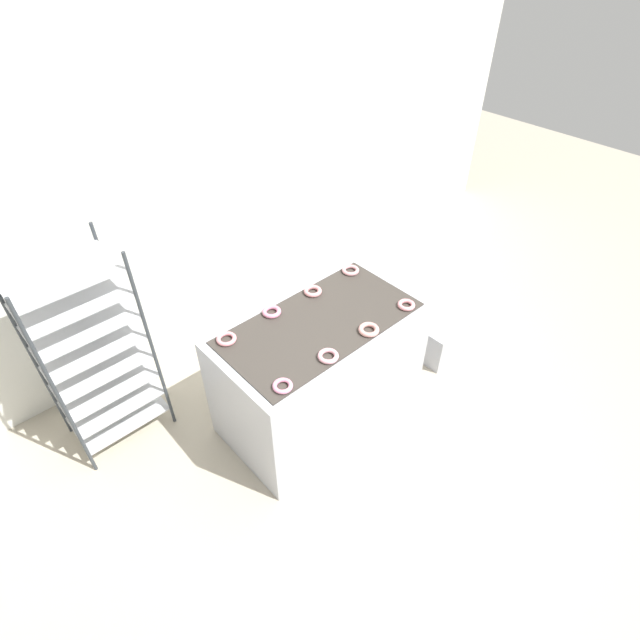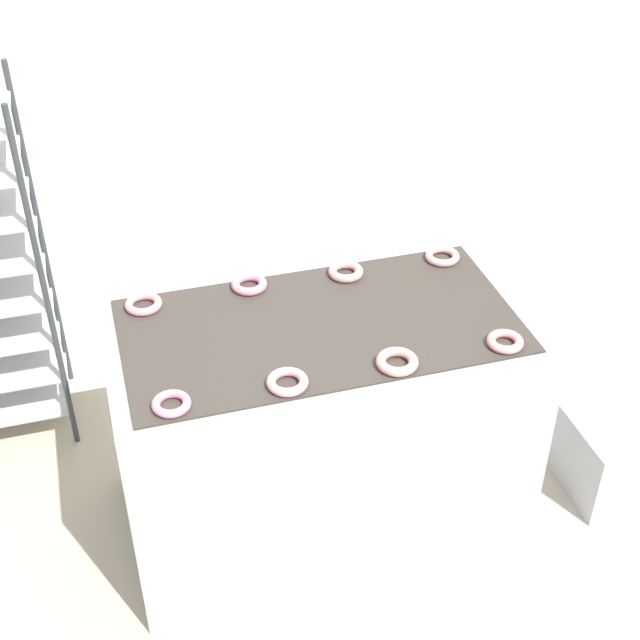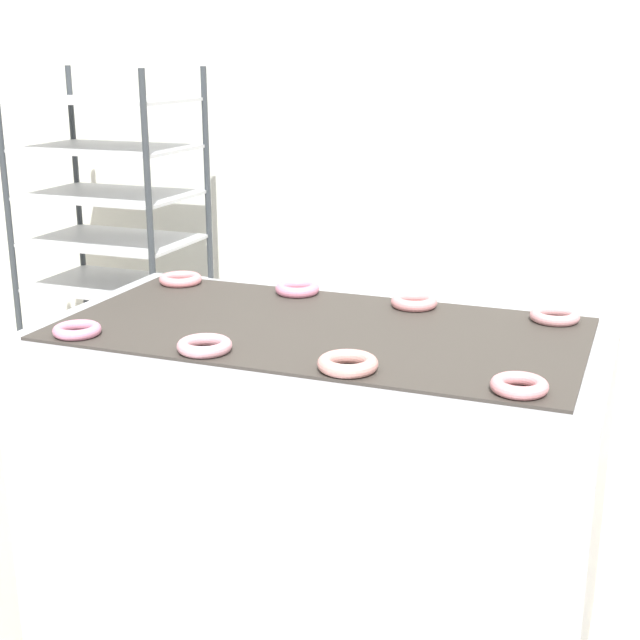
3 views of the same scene
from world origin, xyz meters
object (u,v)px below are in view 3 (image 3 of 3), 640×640
Objects in this scene: donut_near_left at (77,330)px; donut_near_midleft at (205,346)px; donut_far_midleft at (297,289)px; baking_rack_cart at (114,263)px; donut_far_midright at (414,302)px; fryer_machine at (320,486)px; donut_far_right at (555,316)px; donut_far_left at (181,279)px; donut_near_midright at (348,364)px; donut_near_right at (519,385)px.

donut_near_left is 0.91× the size of donut_near_midleft.
donut_near_left is at bearing -122.73° from donut_far_midleft.
baking_rack_cart is 11.89× the size of donut_far_midright.
donut_far_right is at bearing 26.06° from fryer_machine.
baking_rack_cart is at bearing 149.90° from donut_far_midleft.
donut_far_left is (-0.02, 0.56, 0.00)m from donut_near_left.
donut_far_right is (1.12, 0.56, 0.00)m from donut_near_left.
donut_far_midleft is (-0.36, 0.58, -0.00)m from donut_near_midright.
donut_far_left is 1.00× the size of donut_far_right.
donut_near_midleft is 0.36m from donut_near_midright.
donut_near_midleft is 0.75m from donut_near_right.
fryer_machine is 11.96× the size of donut_near_right.
donut_near_midleft and donut_near_right have the same top height.
donut_far_midright is (1.41, -0.62, 0.14)m from baking_rack_cart.
donut_far_left is 1.13m from donut_far_right.
baking_rack_cart reaches higher than fryer_machine.
donut_near_midright is 1.06× the size of donut_far_midright.
baking_rack_cart is (-1.23, 0.90, 0.33)m from fryer_machine.
donut_near_left is 0.93× the size of donut_far_left.
donut_far_midright reaches higher than donut_near_midleft.
donut_near_midright is (0.73, -0.00, 0.00)m from donut_near_left.
donut_near_midright is at bearing -40.09° from baking_rack_cart.
donut_far_right reaches higher than fryer_machine.
donut_near_midleft is 1.08× the size of donut_near_right.
donut_near_right is at bearing -26.27° from donut_far_left.
baking_rack_cart is 1.91m from donut_far_right.
donut_near_right is at bearing 0.06° from donut_near_midleft.
donut_far_right reaches higher than donut_near_left.
donut_far_left is at bearing 154.25° from fryer_machine.
donut_near_midleft is 1.02× the size of donut_far_midright.
donut_near_left is 0.36m from donut_near_midleft.
donut_far_midleft is at bearing 142.29° from donut_near_right.
donut_near_left is 0.92m from donut_far_midright.
donut_far_midright is at bearing 89.64° from donut_near_midright.
baking_rack_cart is 12.76× the size of donut_near_left.
fryer_machine is 1.56m from baking_rack_cart.
donut_near_midleft is at bearing -55.74° from donut_far_left.
donut_near_midleft reaches higher than donut_near_left.
fryer_machine is at bearing -57.80° from donut_far_midleft.
donut_near_midright is 0.56m from donut_far_midright.
donut_near_right is at bearing -55.70° from donut_far_midright.
donut_near_midleft reaches higher than donut_far_right.
donut_near_midleft is at bearing -48.61° from baking_rack_cart.
donut_near_midright is (0.18, -0.28, 0.47)m from fryer_machine.
donut_near_right is 0.94× the size of donut_far_midright.
donut_far_midright is at bearing -23.89° from baking_rack_cart.
fryer_machine is 0.58m from donut_near_midleft.
donut_near_midleft is at bearing -179.94° from donut_near_right.
baking_rack_cart is 1.58m from donut_near_midleft.
donut_far_left is 0.39m from donut_far_midleft.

